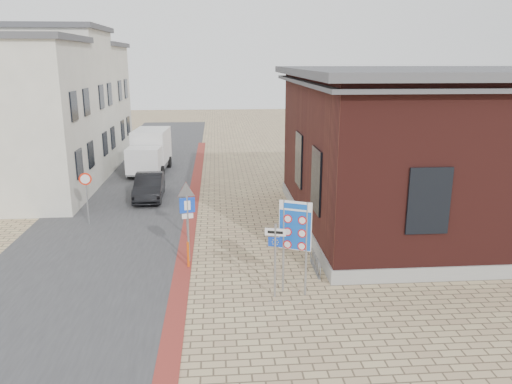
{
  "coord_description": "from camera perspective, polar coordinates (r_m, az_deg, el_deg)",
  "views": [
    {
      "loc": [
        -0.71,
        -13.81,
        7.19
      ],
      "look_at": [
        0.77,
        4.74,
        2.2
      ],
      "focal_mm": 35.0,
      "sensor_mm": 36.0,
      "label": 1
    }
  ],
  "objects": [
    {
      "name": "sedan",
      "position": [
        26.9,
        -12.1,
        0.62
      ],
      "size": [
        1.55,
        4.08,
        1.33
      ],
      "primitive_type": "imported",
      "rotation": [
        0.0,
        0.0,
        0.04
      ],
      "color": "black",
      "rests_on": "ground"
    },
    {
      "name": "ground",
      "position": [
        15.58,
        -1.46,
        -12.47
      ],
      "size": [
        120.0,
        120.0,
        0.0
      ],
      "primitive_type": "plane",
      "color": "tan",
      "rests_on": "ground"
    },
    {
      "name": "townhouse_far",
      "position": [
        39.3,
        -20.0,
        9.71
      ],
      "size": [
        7.4,
        6.4,
        8.3
      ],
      "color": "beige",
      "rests_on": "ground"
    },
    {
      "name": "essen_sign",
      "position": [
        15.28,
        2.21,
        -6.56
      ],
      "size": [
        0.63,
        0.21,
        2.39
      ],
      "rotation": [
        0.0,
        0.0,
        -0.27
      ],
      "color": "gray",
      "rests_on": "ground"
    },
    {
      "name": "speed_sign",
      "position": [
        23.25,
        -18.82,
        0.22
      ],
      "size": [
        0.55,
        0.1,
        2.36
      ],
      "rotation": [
        0.0,
        0.0,
        0.12
      ],
      "color": "gray",
      "rests_on": "ground"
    },
    {
      "name": "border_sign",
      "position": [
        15.34,
        4.51,
        -4.08
      ],
      "size": [
        0.96,
        0.48,
        3.03
      ],
      "rotation": [
        0.0,
        0.0,
        -0.43
      ],
      "color": "gray",
      "rests_on": "ground"
    },
    {
      "name": "parking_sign",
      "position": [
        17.98,
        -7.82,
        -2.88
      ],
      "size": [
        0.54,
        0.18,
        2.51
      ],
      "rotation": [
        0.0,
        0.0,
        0.26
      ],
      "color": "gray",
      "rests_on": "ground"
    },
    {
      "name": "bike_rack",
      "position": [
        17.76,
        6.79,
        -8.05
      ],
      "size": [
        0.08,
        1.8,
        0.6
      ],
      "color": "slate",
      "rests_on": "ground"
    },
    {
      "name": "curb_strip",
      "position": [
        24.9,
        -7.33,
        -1.87
      ],
      "size": [
        0.6,
        40.0,
        0.02
      ],
      "primitive_type": "cube",
      "color": "maroon",
      "rests_on": "ground"
    },
    {
      "name": "brick_building",
      "position": [
        23.25,
        20.26,
        4.91
      ],
      "size": [
        13.0,
        13.0,
        6.8
      ],
      "color": "gray",
      "rests_on": "ground"
    },
    {
      "name": "yield_sign",
      "position": [
        20.58,
        -7.98,
        -0.46
      ],
      "size": [
        0.82,
        0.14,
        2.31
      ],
      "rotation": [
        0.0,
        0.0,
        0.1
      ],
      "color": "gray",
      "rests_on": "ground"
    },
    {
      "name": "box_truck",
      "position": [
        33.14,
        -12.04,
        4.61
      ],
      "size": [
        2.46,
        5.28,
        2.7
      ],
      "rotation": [
        0.0,
        0.0,
        -0.06
      ],
      "color": "slate",
      "rests_on": "ground"
    },
    {
      "name": "townhouse_mid",
      "position": [
        33.53,
        -22.71,
        9.38
      ],
      "size": [
        7.4,
        6.4,
        9.1
      ],
      "color": "beige",
      "rests_on": "ground"
    },
    {
      "name": "road_strip",
      "position": [
        30.07,
        -13.58,
        0.76
      ],
      "size": [
        7.0,
        60.0,
        0.02
      ],
      "primitive_type": "cube",
      "color": "#38383A",
      "rests_on": "ground"
    },
    {
      "name": "townhouse_near",
      "position": [
        27.95,
        -26.34,
        7.26
      ],
      "size": [
        7.4,
        6.4,
        8.3
      ],
      "color": "beige",
      "rests_on": "ground"
    },
    {
      "name": "bollard",
      "position": [
        17.95,
        -7.76,
        -7.11
      ],
      "size": [
        0.11,
        0.11,
        0.95
      ],
      "primitive_type": "cylinder",
      "rotation": [
        0.0,
        0.0,
        -0.28
      ],
      "color": "#D94C0B",
      "rests_on": "ground"
    }
  ]
}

